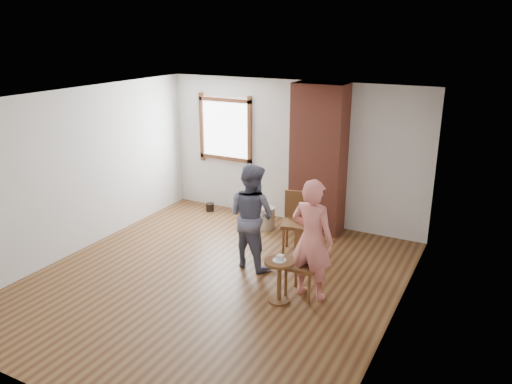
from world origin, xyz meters
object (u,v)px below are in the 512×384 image
side_table (279,274)px  person_pink (312,239)px  stoneware_crock (266,218)px  dining_chair_right (305,260)px  man (252,216)px  dining_chair_left (297,219)px

side_table → person_pink: size_ratio=0.36×
stoneware_crock → dining_chair_right: (1.50, -1.83, 0.30)m
dining_chair_right → man: bearing=158.7°
dining_chair_left → side_table: 1.67m
side_table → person_pink: 0.62m
dining_chair_left → side_table: dining_chair_left is taller
stoneware_crock → person_pink: person_pink is taller
man → dining_chair_left: bearing=-103.0°
dining_chair_right → man: size_ratio=0.55×
dining_chair_left → man: 0.95m
stoneware_crock → dining_chair_right: size_ratio=0.45×
stoneware_crock → man: man is taller
stoneware_crock → dining_chair_left: dining_chair_left is taller
dining_chair_right → dining_chair_left: bearing=117.9°
man → person_pink: (1.14, -0.45, 0.03)m
dining_chair_left → man: man is taller
dining_chair_left → man: (-0.40, -0.82, 0.26)m
dining_chair_left → side_table: bearing=-90.6°
person_pink → dining_chair_right: bearing=-13.0°
person_pink → dining_chair_left: bearing=-52.6°
stoneware_crock → side_table: size_ratio=0.67×
dining_chair_left → dining_chair_right: (0.64, -1.24, -0.05)m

